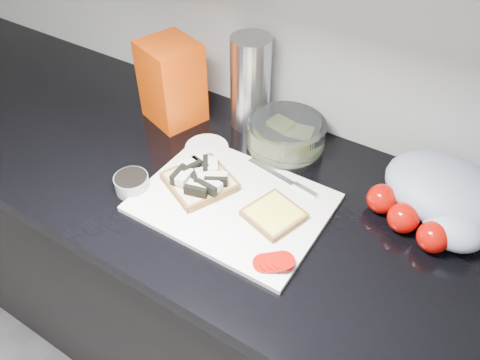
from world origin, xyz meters
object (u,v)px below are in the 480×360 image
object	(u,v)px
bread_bag	(172,82)
glass_bowl	(286,136)
cutting_board	(233,203)
steel_canister	(250,83)

from	to	relation	value
bread_bag	glass_bowl	bearing A→B (deg)	24.88
cutting_board	bread_bag	xyz separation A→B (m)	(-0.31, 0.20, 0.10)
cutting_board	bread_bag	distance (m)	0.39
cutting_board	bread_bag	size ratio (longest dim) A/B	1.86
steel_canister	bread_bag	bearing A→B (deg)	-155.47
cutting_board	bread_bag	bearing A→B (deg)	147.77
glass_bowl	steel_canister	bearing A→B (deg)	159.75
bread_bag	steel_canister	world-z (taller)	steel_canister
cutting_board	steel_canister	world-z (taller)	steel_canister
glass_bowl	bread_bag	bearing A→B (deg)	-173.66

